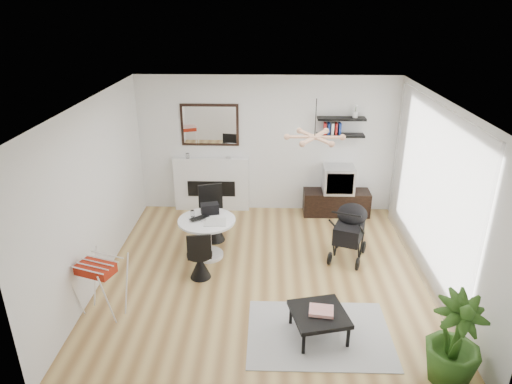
{
  "coord_description": "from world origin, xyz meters",
  "views": [
    {
      "loc": [
        0.04,
        -6.07,
        3.97
      ],
      "look_at": [
        -0.15,
        0.4,
        1.24
      ],
      "focal_mm": 32.0,
      "sensor_mm": 36.0,
      "label": 1
    }
  ],
  "objects_px": {
    "tv_console": "(336,203)",
    "dining_table": "(207,232)",
    "fireplace": "(212,178)",
    "crt_tv": "(338,179)",
    "coffee_table": "(319,315)",
    "drying_rack": "(101,287)",
    "potted_plant": "(455,340)",
    "stroller": "(349,233)"
  },
  "relations": [
    {
      "from": "stroller",
      "to": "coffee_table",
      "type": "distance_m",
      "value": 2.1
    },
    {
      "from": "tv_console",
      "to": "stroller",
      "type": "relative_size",
      "value": 1.29
    },
    {
      "from": "potted_plant",
      "to": "tv_console",
      "type": "bearing_deg",
      "value": 99.11
    },
    {
      "from": "dining_table",
      "to": "stroller",
      "type": "relative_size",
      "value": 0.93
    },
    {
      "from": "crt_tv",
      "to": "coffee_table",
      "type": "distance_m",
      "value": 3.72
    },
    {
      "from": "coffee_table",
      "to": "dining_table",
      "type": "bearing_deg",
      "value": 130.89
    },
    {
      "from": "crt_tv",
      "to": "tv_console",
      "type": "bearing_deg",
      "value": 158.92
    },
    {
      "from": "tv_console",
      "to": "dining_table",
      "type": "height_order",
      "value": "dining_table"
    },
    {
      "from": "drying_rack",
      "to": "coffee_table",
      "type": "distance_m",
      "value": 2.9
    },
    {
      "from": "dining_table",
      "to": "stroller",
      "type": "xyz_separation_m",
      "value": [
        2.34,
        0.07,
        -0.02
      ]
    },
    {
      "from": "dining_table",
      "to": "coffee_table",
      "type": "bearing_deg",
      "value": -49.11
    },
    {
      "from": "tv_console",
      "to": "drying_rack",
      "type": "xyz_separation_m",
      "value": [
        -3.58,
        -3.28,
        0.2
      ]
    },
    {
      "from": "tv_console",
      "to": "potted_plant",
      "type": "relative_size",
      "value": 1.19
    },
    {
      "from": "crt_tv",
      "to": "dining_table",
      "type": "xyz_separation_m",
      "value": [
        -2.36,
        -1.72,
        -0.29
      ]
    },
    {
      "from": "coffee_table",
      "to": "potted_plant",
      "type": "xyz_separation_m",
      "value": [
        1.39,
        -0.69,
        0.23
      ]
    },
    {
      "from": "drying_rack",
      "to": "stroller",
      "type": "relative_size",
      "value": 0.83
    },
    {
      "from": "drying_rack",
      "to": "potted_plant",
      "type": "bearing_deg",
      "value": 5.7
    },
    {
      "from": "potted_plant",
      "to": "fireplace",
      "type": "bearing_deg",
      "value": 125.45
    },
    {
      "from": "stroller",
      "to": "drying_rack",
      "type": "bearing_deg",
      "value": -135.01
    },
    {
      "from": "crt_tv",
      "to": "stroller",
      "type": "relative_size",
      "value": 0.59
    },
    {
      "from": "coffee_table",
      "to": "stroller",
      "type": "bearing_deg",
      "value": 70.94
    },
    {
      "from": "stroller",
      "to": "potted_plant",
      "type": "distance_m",
      "value": 2.77
    },
    {
      "from": "crt_tv",
      "to": "drying_rack",
      "type": "relative_size",
      "value": 0.71
    },
    {
      "from": "tv_console",
      "to": "coffee_table",
      "type": "height_order",
      "value": "tv_console"
    },
    {
      "from": "tv_console",
      "to": "drying_rack",
      "type": "bearing_deg",
      "value": -137.48
    },
    {
      "from": "fireplace",
      "to": "crt_tv",
      "type": "height_order",
      "value": "fireplace"
    },
    {
      "from": "fireplace",
      "to": "drying_rack",
      "type": "height_order",
      "value": "fireplace"
    },
    {
      "from": "dining_table",
      "to": "potted_plant",
      "type": "height_order",
      "value": "potted_plant"
    },
    {
      "from": "fireplace",
      "to": "tv_console",
      "type": "distance_m",
      "value": 2.54
    },
    {
      "from": "tv_console",
      "to": "potted_plant",
      "type": "height_order",
      "value": "potted_plant"
    },
    {
      "from": "stroller",
      "to": "dining_table",
      "type": "bearing_deg",
      "value": -157.83
    },
    {
      "from": "crt_tv",
      "to": "drying_rack",
      "type": "height_order",
      "value": "crt_tv"
    },
    {
      "from": "fireplace",
      "to": "stroller",
      "type": "xyz_separation_m",
      "value": [
        2.48,
        -1.81,
        -0.25
      ]
    },
    {
      "from": "coffee_table",
      "to": "potted_plant",
      "type": "bearing_deg",
      "value": -26.45
    },
    {
      "from": "potted_plant",
      "to": "crt_tv",
      "type": "bearing_deg",
      "value": 99.01
    },
    {
      "from": "potted_plant",
      "to": "drying_rack",
      "type": "bearing_deg",
      "value": 166.3
    },
    {
      "from": "drying_rack",
      "to": "potted_plant",
      "type": "relative_size",
      "value": 0.77
    },
    {
      "from": "dining_table",
      "to": "drying_rack",
      "type": "relative_size",
      "value": 1.12
    },
    {
      "from": "coffee_table",
      "to": "potted_plant",
      "type": "height_order",
      "value": "potted_plant"
    },
    {
      "from": "coffee_table",
      "to": "drying_rack",
      "type": "bearing_deg",
      "value": 173.11
    },
    {
      "from": "tv_console",
      "to": "crt_tv",
      "type": "relative_size",
      "value": 2.18
    },
    {
      "from": "dining_table",
      "to": "tv_console",
      "type": "bearing_deg",
      "value": 36.22
    }
  ]
}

